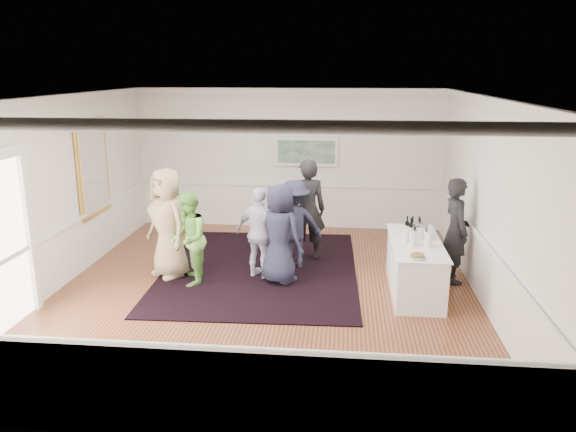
# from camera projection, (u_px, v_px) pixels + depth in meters

# --- Properties ---
(floor) EXTENTS (8.00, 8.00, 0.00)m
(floor) POSITION_uv_depth(u_px,v_px,m) (266.00, 290.00, 9.45)
(floor) COLOR brown
(floor) RESTS_ON ground
(ceiling) EXTENTS (7.00, 8.00, 0.02)m
(ceiling) POSITION_uv_depth(u_px,v_px,m) (264.00, 96.00, 8.64)
(ceiling) COLOR white
(ceiling) RESTS_ON wall_back
(wall_left) EXTENTS (0.02, 8.00, 3.20)m
(wall_left) POSITION_uv_depth(u_px,v_px,m) (58.00, 193.00, 9.38)
(wall_left) COLOR white
(wall_left) RESTS_ON floor
(wall_right) EXTENTS (0.02, 8.00, 3.20)m
(wall_right) POSITION_uv_depth(u_px,v_px,m) (488.00, 202.00, 8.71)
(wall_right) COLOR white
(wall_right) RESTS_ON floor
(wall_back) EXTENTS (7.00, 0.02, 3.20)m
(wall_back) POSITION_uv_depth(u_px,v_px,m) (289.00, 159.00, 12.89)
(wall_back) COLOR white
(wall_back) RESTS_ON floor
(wall_front) EXTENTS (7.00, 0.02, 3.20)m
(wall_front) POSITION_uv_depth(u_px,v_px,m) (204.00, 292.00, 5.20)
(wall_front) COLOR white
(wall_front) RESTS_ON floor
(wainscoting) EXTENTS (7.00, 8.00, 1.00)m
(wainscoting) POSITION_uv_depth(u_px,v_px,m) (265.00, 262.00, 9.33)
(wainscoting) COLOR white
(wainscoting) RESTS_ON floor
(mirror) EXTENTS (0.05, 1.25, 1.85)m
(mirror) POSITION_uv_depth(u_px,v_px,m) (93.00, 168.00, 10.58)
(mirror) COLOR gold
(mirror) RESTS_ON wall_left
(landscape_painting) EXTENTS (1.44, 0.06, 0.66)m
(landscape_painting) POSITION_uv_depth(u_px,v_px,m) (306.00, 152.00, 12.76)
(landscape_painting) COLOR white
(landscape_painting) RESTS_ON wall_back
(area_rug) EXTENTS (3.66, 4.72, 0.02)m
(area_rug) POSITION_uv_depth(u_px,v_px,m) (260.00, 269.00, 10.41)
(area_rug) COLOR black
(area_rug) RESTS_ON floor
(serving_table) EXTENTS (0.82, 2.14, 0.87)m
(serving_table) POSITION_uv_depth(u_px,v_px,m) (415.00, 266.00, 9.31)
(serving_table) COLOR white
(serving_table) RESTS_ON floor
(bartender) EXTENTS (0.57, 0.75, 1.84)m
(bartender) POSITION_uv_depth(u_px,v_px,m) (456.00, 231.00, 9.62)
(bartender) COLOR black
(bartender) RESTS_ON floor
(guest_tan) EXTENTS (1.14, 1.09, 1.96)m
(guest_tan) POSITION_uv_depth(u_px,v_px,m) (167.00, 223.00, 9.85)
(guest_tan) COLOR tan
(guest_tan) RESTS_ON floor
(guest_green) EXTENTS (0.76, 0.89, 1.62)m
(guest_green) POSITION_uv_depth(u_px,v_px,m) (188.00, 239.00, 9.53)
(guest_green) COLOR #71BB4A
(guest_green) RESTS_ON floor
(guest_lilac) EXTENTS (1.04, 0.76, 1.63)m
(guest_lilac) POSITION_uv_depth(u_px,v_px,m) (260.00, 233.00, 9.83)
(guest_lilac) COLOR silver
(guest_lilac) RESTS_ON floor
(guest_dark_a) EXTENTS (1.21, 0.93, 1.66)m
(guest_dark_a) POSITION_uv_depth(u_px,v_px,m) (294.00, 224.00, 10.35)
(guest_dark_a) COLOR #212237
(guest_dark_a) RESTS_ON floor
(guest_dark_b) EXTENTS (0.79, 0.59, 1.98)m
(guest_dark_b) POSITION_uv_depth(u_px,v_px,m) (307.00, 210.00, 10.73)
(guest_dark_b) COLOR black
(guest_dark_b) RESTS_ON floor
(guest_navy) EXTENTS (1.02, 0.92, 1.74)m
(guest_navy) POSITION_uv_depth(u_px,v_px,m) (280.00, 234.00, 9.59)
(guest_navy) COLOR #212237
(guest_navy) RESTS_ON floor
(wine_bottles) EXTENTS (0.27, 0.23, 0.31)m
(wine_bottles) POSITION_uv_depth(u_px,v_px,m) (414.00, 225.00, 9.60)
(wine_bottles) COLOR black
(wine_bottles) RESTS_ON serving_table
(juice_pitchers) EXTENTS (0.44, 0.38, 0.24)m
(juice_pitchers) POSITION_uv_depth(u_px,v_px,m) (416.00, 237.00, 9.01)
(juice_pitchers) COLOR #5EAF3E
(juice_pitchers) RESTS_ON serving_table
(ice_bucket) EXTENTS (0.26, 0.26, 0.25)m
(ice_bucket) POSITION_uv_depth(u_px,v_px,m) (420.00, 231.00, 9.36)
(ice_bucket) COLOR silver
(ice_bucket) RESTS_ON serving_table
(nut_bowl) EXTENTS (0.23, 0.23, 0.08)m
(nut_bowl) POSITION_uv_depth(u_px,v_px,m) (418.00, 256.00, 8.34)
(nut_bowl) COLOR white
(nut_bowl) RESTS_ON serving_table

